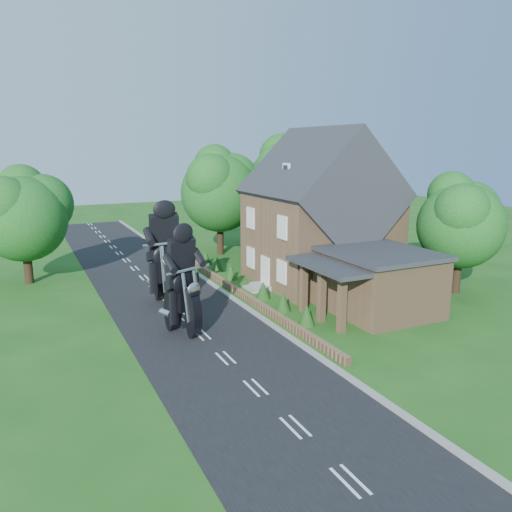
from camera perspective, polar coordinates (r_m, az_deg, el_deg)
name	(u,v)px	position (r m, az deg, el deg)	size (l,w,h in m)	color
ground	(202,335)	(24.65, -6.18, -8.99)	(120.00, 120.00, 0.00)	#1B4C15
road	(202,335)	(24.65, -6.18, -8.97)	(7.00, 80.00, 0.02)	black
kerb	(269,323)	(25.98, 1.49, -7.64)	(0.30, 80.00, 0.12)	gray
garden_wall	(241,293)	(30.48, -1.72, -4.30)	(0.30, 22.00, 0.40)	#8A6646
house	(320,218)	(33.36, 7.32, 4.35)	(9.54, 8.64, 10.24)	#8A6646
annex	(377,281)	(28.12, 13.63, -2.78)	(7.05, 5.94, 3.44)	#8A6646
tree_annex_side	(464,218)	(33.18, 22.70, 4.06)	(5.64, 5.20, 7.48)	black
tree_house_right	(370,197)	(38.95, 12.92, 6.54)	(6.51, 6.00, 8.40)	black
tree_behind_house	(293,179)	(43.70, 4.20, 8.79)	(7.81, 7.20, 10.08)	black
tree_behind_left	(224,186)	(41.99, -3.70, 7.98)	(6.94, 6.40, 9.16)	black
tree_far_road	(29,211)	(36.04, -24.53, 4.73)	(6.08, 5.60, 7.84)	black
shrub_a	(307,315)	(25.76, 5.81, -6.72)	(0.90, 0.90, 1.10)	#153912
shrub_b	(283,302)	(27.81, 3.12, -5.22)	(0.90, 0.90, 1.10)	#153912
shrub_c	(263,290)	(29.92, 0.81, -3.92)	(0.90, 0.90, 1.10)	#153912
shrub_d	(231,272)	(34.31, -2.91, -1.80)	(0.90, 0.90, 1.10)	#153912
shrub_e	(217,264)	(36.57, -4.43, -0.93)	(0.90, 0.90, 1.10)	#153912
shrub_f	(206,257)	(38.85, -5.78, -0.16)	(0.90, 0.90, 1.10)	#153912
motorcycle_lead	(183,318)	(24.64, -8.32, -7.02)	(0.45, 1.77, 1.64)	black
motorcycle_follow	(166,289)	(29.38, -10.23, -3.71)	(0.49, 1.95, 1.81)	black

